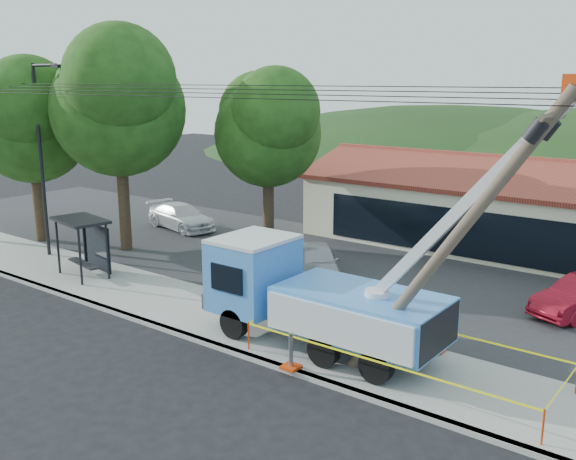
{
  "coord_description": "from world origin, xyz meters",
  "views": [
    {
      "loc": [
        12.91,
        -11.59,
        8.32
      ],
      "look_at": [
        0.31,
        5.0,
        3.39
      ],
      "focal_mm": 40.0,
      "sensor_mm": 36.0,
      "label": 1
    }
  ],
  "objects_px": {
    "car_white": "(182,230)",
    "utility_truck": "(316,295)",
    "leaning_pole": "(459,233)",
    "bus_shelter": "(85,234)",
    "car_silver": "(317,280)"
  },
  "relations": [
    {
      "from": "leaning_pole",
      "to": "car_white",
      "type": "distance_m",
      "value": 22.6
    },
    {
      "from": "utility_truck",
      "to": "car_white",
      "type": "xyz_separation_m",
      "value": [
        -15.35,
        8.85,
        -1.81
      ]
    },
    {
      "from": "utility_truck",
      "to": "bus_shelter",
      "type": "xyz_separation_m",
      "value": [
        -11.95,
        0.17,
        0.17
      ]
    },
    {
      "from": "car_silver",
      "to": "car_white",
      "type": "xyz_separation_m",
      "value": [
        -11.32,
        2.92,
        0.0
      ]
    },
    {
      "from": "leaning_pole",
      "to": "car_silver",
      "type": "bearing_deg",
      "value": 143.37
    },
    {
      "from": "leaning_pole",
      "to": "car_white",
      "type": "xyz_separation_m",
      "value": [
        -20.04,
        9.4,
        -4.56
      ]
    },
    {
      "from": "leaning_pole",
      "to": "bus_shelter",
      "type": "relative_size",
      "value": 2.89
    },
    {
      "from": "leaning_pole",
      "to": "bus_shelter",
      "type": "bearing_deg",
      "value": 177.5
    },
    {
      "from": "bus_shelter",
      "to": "car_white",
      "type": "distance_m",
      "value": 9.53
    },
    {
      "from": "bus_shelter",
      "to": "leaning_pole",
      "type": "bearing_deg",
      "value": 8.15
    },
    {
      "from": "bus_shelter",
      "to": "car_white",
      "type": "relative_size",
      "value": 0.59
    },
    {
      "from": "utility_truck",
      "to": "bus_shelter",
      "type": "bearing_deg",
      "value": 179.17
    },
    {
      "from": "car_white",
      "to": "utility_truck",
      "type": "bearing_deg",
      "value": -109.82
    },
    {
      "from": "utility_truck",
      "to": "car_silver",
      "type": "height_order",
      "value": "utility_truck"
    },
    {
      "from": "utility_truck",
      "to": "leaning_pole",
      "type": "height_order",
      "value": "utility_truck"
    }
  ]
}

